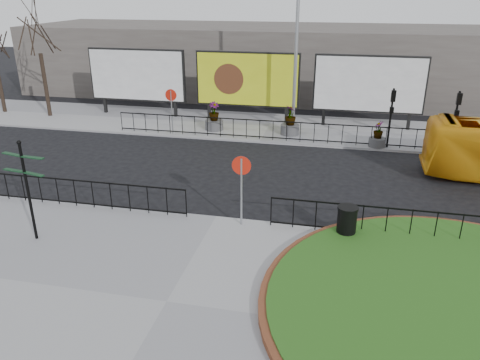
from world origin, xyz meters
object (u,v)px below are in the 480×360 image
(planter_b, at_px, (290,124))
(planter_c, at_px, (378,137))
(billboard_mid, at_px, (247,80))
(fingerpost_sign, at_px, (26,181))
(litter_bin, at_px, (347,222))
(lamp_post, at_px, (296,46))
(planter_a, at_px, (214,120))

(planter_b, xyz_separation_m, planter_c, (4.61, -1.21, -0.12))
(planter_c, bearing_deg, billboard_mid, 154.53)
(billboard_mid, xyz_separation_m, fingerpost_sign, (-3.79, -15.73, -0.47))
(litter_bin, distance_m, planter_b, 11.64)
(billboard_mid, xyz_separation_m, lamp_post, (3.01, -1.97, 2.23))
(litter_bin, relative_size, planter_a, 0.69)
(fingerpost_sign, height_order, litter_bin, fingerpost_sign)
(planter_a, xyz_separation_m, planter_c, (8.94, -1.22, -0.10))
(lamp_post, relative_size, planter_c, 7.01)
(billboard_mid, distance_m, planter_a, 3.35)
(billboard_mid, bearing_deg, litter_bin, -66.15)
(litter_bin, bearing_deg, planter_c, 81.47)
(planter_a, distance_m, planter_b, 4.33)
(litter_bin, xyz_separation_m, planter_b, (-3.11, 11.21, 0.04))
(lamp_post, distance_m, planter_a, 6.08)
(billboard_mid, height_order, litter_bin, billboard_mid)
(litter_bin, bearing_deg, planter_a, 123.55)
(litter_bin, xyz_separation_m, planter_c, (1.50, 10.00, -0.08))
(fingerpost_sign, bearing_deg, planter_a, 93.72)
(planter_a, bearing_deg, planter_b, -0.09)
(billboard_mid, bearing_deg, planter_c, -25.47)
(litter_bin, distance_m, planter_c, 10.11)
(fingerpost_sign, relative_size, litter_bin, 3.02)
(planter_b, bearing_deg, fingerpost_sign, -116.53)
(billboard_mid, relative_size, lamp_post, 0.67)
(billboard_mid, height_order, planter_c, billboard_mid)
(billboard_mid, distance_m, fingerpost_sign, 16.19)
(lamp_post, distance_m, litter_bin, 12.68)
(billboard_mid, xyz_separation_m, planter_c, (7.50, -3.57, -2.00))
(litter_bin, height_order, planter_b, planter_b)
(billboard_mid, relative_size, litter_bin, 5.63)
(planter_b, height_order, planter_c, planter_b)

